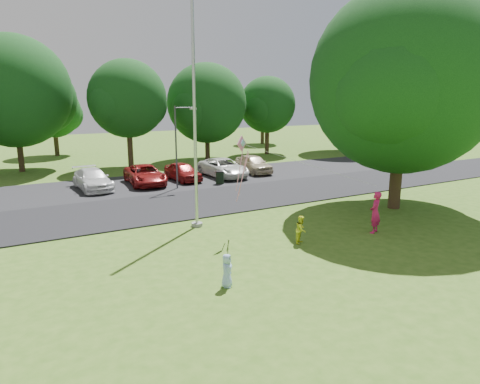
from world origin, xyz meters
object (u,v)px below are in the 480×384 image
street_lamp (179,140)px  child_blue (227,271)px  trash_can (220,178)px  kite (244,155)px  woman (375,212)px  child_yellow (301,230)px  flagpole (195,134)px  big_tree (403,85)px

street_lamp → child_blue: size_ratio=4.94×
trash_can → kite: kite is taller
child_blue → kite: kite is taller
street_lamp → kite: bearing=-96.7°
street_lamp → woman: (3.92, -12.63, -2.23)m
woman → kite: (-5.06, 2.47, 2.53)m
street_lamp → trash_can: bearing=-0.9°
child_yellow → child_blue: size_ratio=1.07×
flagpole → woman: bearing=-36.3°
big_tree → child_yellow: 9.78m
woman → child_blue: bearing=-15.7°
child_blue → kite: 5.88m
big_tree → child_blue: big_tree is taller
flagpole → street_lamp: bearing=73.5°
big_tree → woman: bearing=-148.5°
street_lamp → child_blue: bearing=-106.4°
big_tree → kite: size_ratio=2.06×
flagpole → kite: bearing=-60.2°
child_yellow → child_blue: bearing=170.0°
flagpole → trash_can: bearing=57.0°
flagpole → woman: flagpole is taller
street_lamp → child_yellow: street_lamp is taller
trash_can → child_yellow: (-2.48, -12.15, 0.11)m
street_lamp → child_yellow: bearing=-88.8°
child_yellow → kite: size_ratio=0.21×
trash_can → woman: size_ratio=0.50×
flagpole → big_tree: size_ratio=0.89×
big_tree → woman: size_ratio=6.20×
child_yellow → flagpole: bearing=87.4°
kite → trash_can: bearing=39.4°
flagpole → woman: 8.46m
street_lamp → trash_can: 3.89m
kite → child_yellow: bearing=-83.3°
flagpole → kite: flagpole is taller
child_yellow → child_blue: child_yellow is taller
street_lamp → trash_can: size_ratio=5.76×
trash_can → kite: (-3.95, -10.13, 2.98)m
big_tree → child_yellow: big_tree is taller
big_tree → kite: 9.54m
flagpole → street_lamp: flagpole is taller
trash_can → woman: bearing=-85.0°
child_yellow → kite: bearing=90.5°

